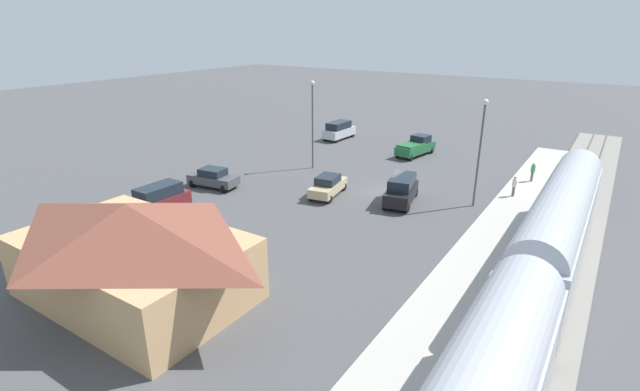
{
  "coord_description": "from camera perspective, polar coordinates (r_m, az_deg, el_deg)",
  "views": [
    {
      "loc": [
        -15.91,
        34.71,
        13.66
      ],
      "look_at": [
        2.89,
        5.96,
        1.0
      ],
      "focal_mm": 26.1,
      "sensor_mm": 36.0,
      "label": 1
    }
  ],
  "objects": [
    {
      "name": "ground_plane",
      "position": [
        40.55,
        8.05,
        0.34
      ],
      "size": [
        200.0,
        200.0,
        0.0
      ],
      "primitive_type": "plane",
      "color": "#4C4C4F"
    },
    {
      "name": "suv_black",
      "position": [
        38.07,
        9.96,
        0.73
      ],
      "size": [
        2.97,
        5.21,
        2.22
      ],
      "color": "black",
      "rests_on": "ground"
    },
    {
      "name": "light_pole_lot_center",
      "position": [
        45.96,
        -0.93,
        9.83
      ],
      "size": [
        0.44,
        0.44,
        8.66
      ],
      "color": "#515156",
      "rests_on": "ground"
    },
    {
      "name": "sedan_tan",
      "position": [
        39.26,
        0.97,
        1.23
      ],
      "size": [
        2.57,
        4.75,
        1.74
      ],
      "color": "#C6B284",
      "rests_on": "ground"
    },
    {
      "name": "sedan_charcoal",
      "position": [
        42.34,
        -12.97,
        2.13
      ],
      "size": [
        4.71,
        2.73,
        1.74
      ],
      "color": "#47494F",
      "rests_on": "ground"
    },
    {
      "name": "pedestrian_on_platform",
      "position": [
        41.4,
        22.72,
        1.21
      ],
      "size": [
        0.36,
        0.36,
        1.71
      ],
      "color": "brown",
      "rests_on": "platform"
    },
    {
      "name": "railway_track",
      "position": [
        37.32,
        27.85,
        -3.57
      ],
      "size": [
        4.8,
        70.0,
        0.3
      ],
      "color": "gray",
      "rests_on": "ground"
    },
    {
      "name": "platform",
      "position": [
        37.72,
        21.89,
        -2.3
      ],
      "size": [
        3.2,
        46.0,
        0.3
      ],
      "color": "#B7B2A8",
      "rests_on": "ground"
    },
    {
      "name": "light_pole_near_platform",
      "position": [
        37.78,
        19.11,
        6.28
      ],
      "size": [
        0.44,
        0.44,
        8.48
      ],
      "color": "#515156",
      "rests_on": "ground"
    },
    {
      "name": "station_building",
      "position": [
        26.02,
        -22.03,
        -6.18
      ],
      "size": [
        12.57,
        8.35,
        5.27
      ],
      "color": "tan",
      "rests_on": "ground"
    },
    {
      "name": "suv_silver",
      "position": [
        59.27,
        2.35,
        8.03
      ],
      "size": [
        2.13,
        4.96,
        2.22
      ],
      "color": "silver",
      "rests_on": "ground"
    },
    {
      "name": "suv_maroon",
      "position": [
        37.53,
        -19.22,
        -0.42
      ],
      "size": [
        2.04,
        4.93,
        2.22
      ],
      "color": "maroon",
      "rests_on": "ground"
    },
    {
      "name": "pedestrian_waiting_far",
      "position": [
        46.11,
        24.64,
        2.78
      ],
      "size": [
        0.36,
        0.36,
        1.71
      ],
      "color": "brown",
      "rests_on": "platform"
    },
    {
      "name": "pickup_green",
      "position": [
        52.66,
        11.7,
        5.93
      ],
      "size": [
        2.82,
        5.65,
        2.14
      ],
      "color": "#236638",
      "rests_on": "ground"
    }
  ]
}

